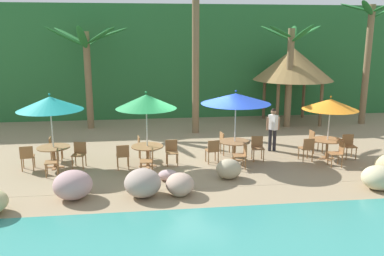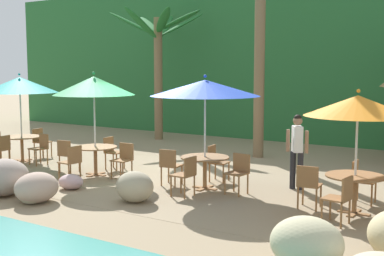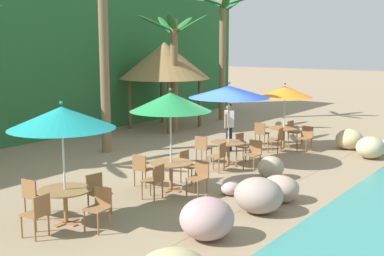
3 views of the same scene
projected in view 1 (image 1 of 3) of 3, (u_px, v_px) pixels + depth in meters
name	position (u px, v px, depth m)	size (l,w,h in m)	color
ground_plane	(193.00, 162.00, 14.65)	(120.00, 120.00, 0.00)	#937F60
terrace_deck	(193.00, 161.00, 14.65)	(18.00, 5.20, 0.01)	#937F60
foliage_backdrop	(173.00, 61.00, 22.66)	(28.00, 2.40, 6.00)	#286633
rock_seawall	(177.00, 183.00, 11.59)	(14.52, 2.73, 0.81)	#BE9B9D
umbrella_teal	(50.00, 103.00, 13.49)	(2.18, 2.18, 2.58)	silver
dining_table_teal	(54.00, 150.00, 13.86)	(1.10, 1.10, 0.74)	olive
chair_teal_seaward	(79.00, 153.00, 13.95)	(0.48, 0.48, 0.87)	olive
chair_teal_inland	(54.00, 147.00, 14.67)	(0.47, 0.46, 0.87)	olive
chair_teal_left	(27.00, 156.00, 13.59)	(0.47, 0.48, 0.87)	olive
chair_teal_right	(54.00, 160.00, 13.09)	(0.47, 0.46, 0.87)	olive
umbrella_green	(146.00, 102.00, 13.60)	(2.05, 2.05, 2.63)	silver
dining_table_green	(147.00, 149.00, 13.98)	(1.10, 1.10, 0.74)	olive
chair_green_seaward	(172.00, 150.00, 14.22)	(0.43, 0.44, 0.87)	olive
chair_green_inland	(142.00, 146.00, 14.79)	(0.47, 0.47, 0.87)	olive
chair_green_left	(123.00, 155.00, 13.72)	(0.46, 0.47, 0.87)	olive
chair_green_right	(149.00, 160.00, 13.18)	(0.45, 0.44, 0.87)	olive
umbrella_blue	(236.00, 98.00, 14.21)	(2.46, 2.46, 2.59)	silver
dining_table_blue	(235.00, 145.00, 14.59)	(1.10, 1.10, 0.74)	olive
chair_blue_seaward	(258.00, 146.00, 14.74)	(0.46, 0.46, 0.87)	olive
chair_blue_inland	(224.00, 141.00, 15.40)	(0.48, 0.47, 0.87)	olive
chair_blue_left	(213.00, 150.00, 14.33)	(0.47, 0.48, 0.87)	olive
chair_blue_right	(242.00, 154.00, 13.80)	(0.44, 0.44, 0.87)	olive
umbrella_orange	(330.00, 104.00, 14.50)	(1.97, 1.97, 2.35)	silver
dining_table_orange	(327.00, 143.00, 14.82)	(1.10, 1.10, 0.74)	olive
chair_orange_seaward	(349.00, 144.00, 14.98)	(0.45, 0.45, 0.87)	olive
chair_orange_inland	(314.00, 140.00, 15.65)	(0.44, 0.44, 0.87)	olive
chair_orange_left	(307.00, 148.00, 14.58)	(0.46, 0.47, 0.87)	olive
chair_orange_right	(338.00, 152.00, 14.02)	(0.47, 0.46, 0.87)	olive
palm_tree_nearest	(87.00, 56.00, 19.06)	(3.72, 3.70, 4.89)	brown
palm_tree_second	(196.00, 35.00, 17.95)	(3.00, 3.30, 6.91)	brown
palm_tree_third	(290.00, 60.00, 19.44)	(3.00, 2.97, 4.94)	brown
palm_tree_fourth	(369.00, 46.00, 19.96)	(2.80, 2.92, 6.05)	brown
palapa_hut	(293.00, 64.00, 20.48)	(4.02, 4.02, 3.79)	brown
waiter_in_white	(273.00, 126.00, 15.77)	(0.52, 0.39, 1.70)	#232328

